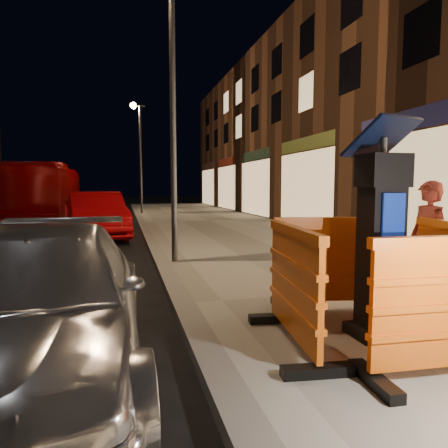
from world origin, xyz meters
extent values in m
plane|color=black|center=(0.00, 0.00, 0.00)|extent=(120.00, 120.00, 0.00)
cube|color=gray|center=(3.00, 0.00, 0.07)|extent=(6.00, 60.00, 0.15)
cube|color=slate|center=(0.00, 0.00, 0.07)|extent=(0.30, 60.00, 0.15)
cube|color=black|center=(1.78, -1.65, 1.20)|extent=(0.75, 0.75, 2.10)
cube|color=orange|center=(1.78, -0.70, 0.74)|extent=(1.59, 0.90, 1.17)
cube|color=orange|center=(0.83, -1.65, 0.74)|extent=(0.78, 1.56, 1.17)
imported|color=silver|center=(-1.53, -1.41, 0.00)|extent=(1.91, 4.58, 1.32)
imported|color=#A7080F|center=(-1.62, 8.51, 0.00)|extent=(2.28, 4.79, 1.52)
imported|color=#9A0406|center=(-4.61, 17.45, 0.00)|extent=(2.57, 10.23, 2.84)
imported|color=maroon|center=(3.11, -0.78, 0.97)|extent=(0.39, 0.60, 1.63)
cylinder|color=#3F3F44|center=(0.25, 3.00, 3.15)|extent=(0.12, 0.12, 6.00)
cylinder|color=#3F3F44|center=(0.25, 18.00, 3.15)|extent=(0.12, 0.12, 6.00)
camera|label=1|loc=(-0.76, -5.17, 1.71)|focal=32.00mm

